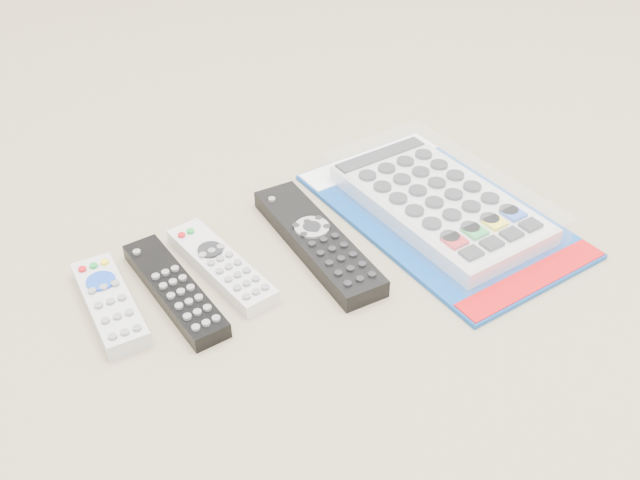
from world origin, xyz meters
TOP-DOWN VIEW (x-y plane):
  - remote_small_grey at (-0.22, 0.02)m, footprint 0.06×0.15m
  - remote_slim_black at (-0.15, -0.00)m, footprint 0.04×0.19m
  - remote_silver_dvd at (-0.09, 0.00)m, footprint 0.05×0.17m
  - remote_large_black at (0.03, -0.03)m, footprint 0.08×0.23m
  - jumbo_remote_packaged at (0.19, -0.06)m, footprint 0.22×0.35m

SIDE VIEW (x-z plane):
  - remote_silver_dvd at x=-0.09m, z-range 0.00..0.02m
  - remote_slim_black at x=-0.15m, z-range 0.00..0.02m
  - remote_small_grey at x=-0.22m, z-range 0.00..0.02m
  - remote_large_black at x=0.03m, z-range 0.00..0.02m
  - jumbo_remote_packaged at x=0.19m, z-range 0.00..0.04m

